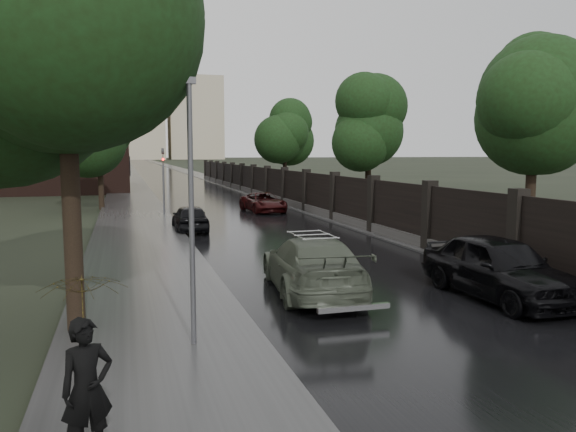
# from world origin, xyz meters

# --- Properties ---
(ground) EXTENTS (800.00, 800.00, 0.00)m
(ground) POSITION_xyz_m (0.00, 0.00, 0.00)
(ground) COLOR black
(ground) RESTS_ON ground
(road) EXTENTS (8.00, 420.00, 0.02)m
(road) POSITION_xyz_m (0.00, 190.00, 0.01)
(road) COLOR black
(road) RESTS_ON ground
(sidewalk_left) EXTENTS (4.00, 420.00, 0.16)m
(sidewalk_left) POSITION_xyz_m (-6.00, 190.00, 0.08)
(sidewalk_left) COLOR #2D2D2D
(sidewalk_left) RESTS_ON ground
(verge_right) EXTENTS (3.00, 420.00, 0.08)m
(verge_right) POSITION_xyz_m (5.50, 190.00, 0.04)
(verge_right) COLOR #2D2D2D
(verge_right) RESTS_ON ground
(fence_right) EXTENTS (0.45, 75.72, 2.70)m
(fence_right) POSITION_xyz_m (4.60, 32.01, 1.01)
(fence_right) COLOR #383533
(fence_right) RESTS_ON ground
(tree_left_near) EXTENTS (5.44, 5.44, 9.16)m
(tree_left_near) POSITION_xyz_m (-7.60, 3.00, 6.42)
(tree_left_near) COLOR black
(tree_left_near) RESTS_ON ground
(tree_left_far) EXTENTS (4.25, 4.25, 7.39)m
(tree_left_far) POSITION_xyz_m (-8.00, 30.00, 5.24)
(tree_left_far) COLOR black
(tree_left_far) RESTS_ON ground
(tree_right_a) EXTENTS (4.08, 4.08, 7.01)m
(tree_right_a) POSITION_xyz_m (7.50, 8.00, 4.95)
(tree_right_a) COLOR black
(tree_right_a) RESTS_ON ground
(tree_right_b) EXTENTS (4.08, 4.08, 7.01)m
(tree_right_b) POSITION_xyz_m (7.50, 22.00, 4.95)
(tree_right_b) COLOR black
(tree_right_b) RESTS_ON ground
(tree_right_c) EXTENTS (4.08, 4.08, 7.01)m
(tree_right_c) POSITION_xyz_m (7.50, 40.00, 4.95)
(tree_right_c) COLOR black
(tree_right_c) RESTS_ON ground
(lamp_post) EXTENTS (0.25, 0.12, 5.11)m
(lamp_post) POSITION_xyz_m (-5.40, 1.50, 2.67)
(lamp_post) COLOR #59595E
(lamp_post) RESTS_ON ground
(traffic_light) EXTENTS (0.16, 0.32, 4.00)m
(traffic_light) POSITION_xyz_m (-4.30, 24.99, 2.40)
(traffic_light) COLOR #59595E
(traffic_light) RESTS_ON ground
(stalinist_tower) EXTENTS (92.00, 30.00, 159.00)m
(stalinist_tower) POSITION_xyz_m (0.00, 300.00, 38.38)
(stalinist_tower) COLOR tan
(stalinist_tower) RESTS_ON ground
(volga_sedan) EXTENTS (2.70, 5.46, 1.52)m
(volga_sedan) POSITION_xyz_m (-1.80, 5.11, 0.76)
(volga_sedan) COLOR #4B5343
(volga_sedan) RESTS_ON ground
(hatchback_left) EXTENTS (1.58, 3.84, 1.30)m
(hatchback_left) POSITION_xyz_m (-3.59, 17.81, 0.65)
(hatchback_left) COLOR black
(hatchback_left) RESTS_ON ground
(car_right_near) EXTENTS (2.11, 4.91, 1.65)m
(car_right_near) POSITION_xyz_m (2.60, 3.14, 0.83)
(car_right_near) COLOR black
(car_right_near) RESTS_ON ground
(car_right_far) EXTENTS (2.42, 4.60, 1.23)m
(car_right_far) POSITION_xyz_m (1.88, 25.41, 0.62)
(car_right_far) COLOR black
(car_right_far) RESTS_ON ground
(pedestrian_umbrella) EXTENTS (1.29, 1.30, 2.66)m
(pedestrian_umbrella) POSITION_xyz_m (-7.08, -2.21, 1.93)
(pedestrian_umbrella) COLOR black
(pedestrian_umbrella) RESTS_ON sidewalk_left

